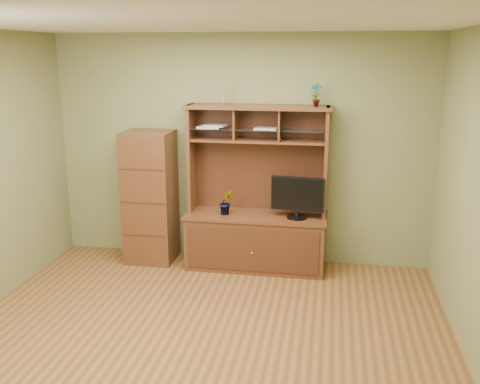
# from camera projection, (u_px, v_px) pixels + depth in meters

# --- Properties ---
(room) EXTENTS (4.54, 4.04, 2.74)m
(room) POSITION_uv_depth(u_px,v_px,m) (199.00, 192.00, 4.45)
(room) COLOR brown
(room) RESTS_ON ground
(media_hutch) EXTENTS (1.66, 0.61, 1.90)m
(media_hutch) POSITION_uv_depth(u_px,v_px,m) (256.00, 224.00, 6.26)
(media_hutch) COLOR #4B2415
(media_hutch) RESTS_ON room
(monitor) EXTENTS (0.60, 0.23, 0.48)m
(monitor) POSITION_uv_depth(u_px,v_px,m) (297.00, 197.00, 6.01)
(monitor) COLOR black
(monitor) RESTS_ON media_hutch
(orchid_plant) EXTENTS (0.19, 0.16, 0.29)m
(orchid_plant) POSITION_uv_depth(u_px,v_px,m) (226.00, 202.00, 6.17)
(orchid_plant) COLOR #355C1F
(orchid_plant) RESTS_ON media_hutch
(top_plant) EXTENTS (0.15, 0.13, 0.25)m
(top_plant) POSITION_uv_depth(u_px,v_px,m) (316.00, 95.00, 5.85)
(top_plant) COLOR #2A6121
(top_plant) RESTS_ON media_hutch
(reed_diffuser) EXTENTS (0.06, 0.06, 0.32)m
(reed_diffuser) POSITION_uv_depth(u_px,v_px,m) (223.00, 94.00, 6.02)
(reed_diffuser) COLOR silver
(reed_diffuser) RESTS_ON media_hutch
(magazines) EXTENTS (0.94, 0.24, 0.04)m
(magazines) POSITION_uv_depth(u_px,v_px,m) (230.00, 127.00, 6.10)
(magazines) COLOR #A5A5A9
(magazines) RESTS_ON media_hutch
(side_cabinet) EXTENTS (0.57, 0.52, 1.58)m
(side_cabinet) POSITION_uv_depth(u_px,v_px,m) (150.00, 197.00, 6.41)
(side_cabinet) COLOR #4B2415
(side_cabinet) RESTS_ON room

